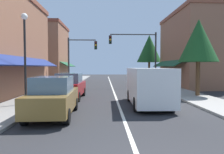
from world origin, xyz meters
TOP-DOWN VIEW (x-y plane):
  - ground_plane at (0.00, 18.00)m, footprint 80.00×80.00m
  - sidewalk_left at (-5.50, 18.00)m, footprint 2.60×56.00m
  - sidewalk_right at (5.50, 18.00)m, footprint 2.60×56.00m
  - lane_center_stripe at (0.00, 18.00)m, footprint 0.14×52.00m
  - storefront_right_block at (9.38, 20.00)m, footprint 6.48×10.20m
  - storefront_far_left at (-9.17, 28.00)m, footprint 6.06×8.20m
  - parked_car_nearest_left at (-3.05, 5.69)m, footprint 1.86×4.14m
  - parked_car_second_left at (-3.22, 11.00)m, footprint 1.87×4.14m
  - van_in_lane at (1.65, 8.19)m, footprint 2.06×5.21m
  - traffic_signal_mast_arm at (3.04, 19.38)m, footprint 5.23×0.50m
  - traffic_signal_left_corner at (-3.72, 19.91)m, footprint 3.26×0.50m
  - street_lamp_left_near at (-5.19, 8.21)m, footprint 0.36×0.36m
  - tree_right_near at (5.96, 11.45)m, footprint 2.79×2.79m
  - tree_right_far at (5.62, 26.61)m, footprint 3.53×3.53m

SIDE VIEW (x-z plane):
  - ground_plane at x=0.00m, z-range 0.00..0.00m
  - lane_center_stripe at x=0.00m, z-range 0.00..0.01m
  - sidewalk_left at x=-5.50m, z-range 0.00..0.12m
  - sidewalk_right at x=5.50m, z-range 0.00..0.12m
  - parked_car_nearest_left at x=-3.05m, z-range -0.01..1.76m
  - parked_car_second_left at x=-3.22m, z-range -0.01..1.76m
  - van_in_lane at x=1.65m, z-range 0.09..2.21m
  - street_lamp_left_near at x=-5.19m, z-range 0.86..5.98m
  - traffic_signal_left_corner at x=-3.72m, z-range 0.89..6.32m
  - tree_right_near at x=5.96m, z-range 1.25..6.88m
  - traffic_signal_mast_arm at x=3.04m, z-range 1.09..7.08m
  - storefront_right_block at x=9.38m, z-range 0.00..8.27m
  - storefront_far_left at x=-9.17m, z-range 0.00..8.46m
  - tree_right_far at x=5.62m, z-range 1.43..8.21m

